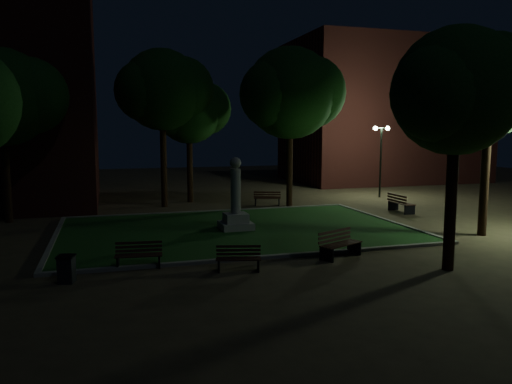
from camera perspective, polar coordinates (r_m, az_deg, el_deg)
The scene contains 18 objects.
ground at distance 20.52m, azimuth -0.93°, elevation -5.48°, with size 80.00×80.00×0.00m, color #4A3D28.
lawn at distance 22.40m, azimuth -2.32°, elevation -4.30°, with size 15.00×10.00×0.08m, color #1E4E19.
lawn_kerb at distance 22.40m, azimuth -2.32°, elevation -4.25°, with size 15.40×10.40×0.12m.
monument at distance 22.24m, azimuth -2.34°, elevation -1.99°, with size 1.40×1.40×3.20m.
building_far at distance 45.76m, azimuth 14.27°, elevation 8.83°, with size 16.00×10.00×12.00m, color #57211B.
tree_north_wl at distance 29.43m, azimuth -10.49°, elevation 11.40°, with size 5.68×4.63×9.05m.
tree_north_er at distance 29.24m, azimuth 4.16°, elevation 11.19°, with size 6.47×5.28×9.20m.
tree_east at distance 23.18m, azimuth 25.38°, elevation 10.98°, with size 5.24×4.28×8.46m.
tree_se at distance 16.90m, azimuth 22.19°, elevation 10.59°, with size 4.87×3.97×7.65m.
tree_nw at distance 26.75m, azimuth -26.86°, elevation 9.63°, with size 5.69×4.65×8.33m.
tree_far_north at distance 31.01m, azimuth -7.50°, elevation 9.24°, with size 5.00×4.08×7.70m.
lamppost_ne at distance 34.01m, azimuth 14.10°, elevation 4.88°, with size 1.18×0.28×4.71m.
bench_near_left at distance 16.09m, azimuth -2.01°, elevation -7.67°, with size 1.51×0.84×0.79m.
bench_near_right at distance 17.95m, azimuth 9.50°, elevation -5.96°, with size 1.82×1.26×0.95m.
bench_west_near at distance 16.86m, azimuth -13.25°, elevation -7.10°, with size 1.56×0.70×0.83m.
bench_right_side at distance 28.27m, azimuth 16.16°, elevation -1.30°, with size 0.64×1.82×1.00m.
bench_far_side at distance 29.57m, azimuth 1.29°, elevation -0.77°, with size 1.68×1.07×0.87m.
trash_bin at distance 15.85m, azimuth -20.84°, elevation -8.21°, with size 0.58×0.58×0.82m.
Camera 1 is at (-5.45, -19.27, 4.49)m, focal length 35.00 mm.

